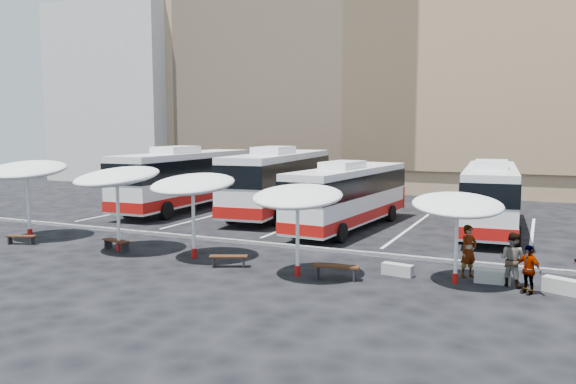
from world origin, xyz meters
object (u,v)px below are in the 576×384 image
at_px(sunshade_0, 27,170).
at_px(wood_bench_0, 21,238).
at_px(bus_3, 490,194).
at_px(wood_bench_3, 336,269).
at_px(passenger_1, 512,260).
at_px(wood_bench_1, 116,242).
at_px(passenger_0, 468,251).
at_px(conc_bench_1, 492,277).
at_px(sunshade_1, 117,177).
at_px(bus_0, 186,177).
at_px(bus_2, 350,194).
at_px(sunshade_2, 193,184).
at_px(wood_bench_2, 228,258).
at_px(sunshade_4, 458,205).
at_px(bus_1, 280,179).
at_px(conc_bench_2, 564,286).
at_px(passenger_2, 528,269).
at_px(conc_bench_0, 398,270).
at_px(sunshade_3, 298,197).

bearing_deg(sunshade_0, wood_bench_0, -53.96).
xyz_separation_m(bus_3, sunshade_0, (-20.23, -11.32, 1.40)).
height_order(wood_bench_3, passenger_1, passenger_1).
bearing_deg(wood_bench_1, passenger_0, 6.70).
xyz_separation_m(wood_bench_3, conc_bench_1, (5.04, 1.74, -0.16)).
height_order(sunshade_1, conc_bench_1, sunshade_1).
distance_m(sunshade_0, conc_bench_1, 21.47).
height_order(bus_0, bus_3, bus_0).
bearing_deg(bus_0, passenger_1, -30.45).
relative_size(wood_bench_3, passenger_0, 0.90).
relative_size(bus_2, passenger_0, 6.16).
height_order(sunshade_2, wood_bench_3, sunshade_2).
height_order(bus_2, wood_bench_0, bus_2).
distance_m(bus_2, bus_3, 7.25).
relative_size(wood_bench_0, wood_bench_2, 0.92).
relative_size(sunshade_4, wood_bench_3, 2.32).
relative_size(bus_1, wood_bench_3, 8.05).
bearing_deg(sunshade_0, bus_1, 57.92).
height_order(sunshade_4, wood_bench_1, sunshade_4).
relative_size(bus_1, passenger_1, 7.39).
bearing_deg(sunshade_2, conc_bench_2, 2.81).
bearing_deg(bus_2, conc_bench_2, -35.92).
distance_m(sunshade_2, conc_bench_2, 13.97).
height_order(sunshade_0, passenger_2, sunshade_0).
distance_m(wood_bench_2, conc_bench_0, 6.36).
relative_size(sunshade_3, wood_bench_0, 2.58).
distance_m(bus_3, conc_bench_2, 11.60).
distance_m(sunshade_0, wood_bench_2, 12.26).
xyz_separation_m(sunshade_4, passenger_0, (0.29, 1.02, -1.76)).
bearing_deg(bus_3, passenger_1, -85.59).
xyz_separation_m(sunshade_2, passenger_0, (10.60, 1.50, -2.09)).
xyz_separation_m(bus_3, wood_bench_0, (-19.27, -12.64, -1.59)).
bearing_deg(sunshade_3, wood_bench_2, 177.90).
bearing_deg(wood_bench_2, wood_bench_1, 174.87).
distance_m(sunshade_4, conc_bench_2, 4.17).
bearing_deg(sunshade_4, wood_bench_0, -175.71).
bearing_deg(bus_2, wood_bench_0, -135.70).
xyz_separation_m(sunshade_2, conc_bench_1, (11.46, 1.02, -2.81)).
bearing_deg(conc_bench_1, passenger_0, 150.84).
relative_size(wood_bench_1, passenger_0, 0.83).
relative_size(sunshade_0, wood_bench_1, 3.01).
bearing_deg(conc_bench_0, passenger_0, 18.65).
distance_m(sunshade_4, conc_bench_1, 2.78).
relative_size(sunshade_3, wood_bench_2, 2.38).
bearing_deg(sunshade_1, wood_bench_1, -169.65).
height_order(bus_0, sunshade_3, bus_0).
distance_m(sunshade_2, passenger_0, 10.91).
bearing_deg(wood_bench_0, wood_bench_1, 8.63).
distance_m(wood_bench_1, conc_bench_1, 15.40).
relative_size(sunshade_1, sunshade_3, 1.25).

